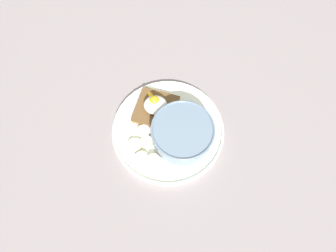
{
  "coord_description": "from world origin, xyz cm",
  "views": [
    {
      "loc": [
        -2.25,
        25.24,
        64.55
      ],
      "look_at": [
        0.0,
        0.0,
        5.0
      ],
      "focal_mm": 28.0,
      "sensor_mm": 36.0,
      "label": 1
    }
  ],
  "objects_px": {
    "banana_slice_inner": "(144,131)",
    "banana_slice_right": "(135,145)",
    "toast_slice": "(156,109)",
    "banana_slice_left": "(146,142)",
    "poached_egg": "(155,104)",
    "banana_slice_front": "(141,157)",
    "oatmeal_bowl": "(182,133)",
    "banana_slice_back": "(153,161)"
  },
  "relations": [
    {
      "from": "banana_slice_inner",
      "to": "banana_slice_right",
      "type": "bearing_deg",
      "value": 65.65
    },
    {
      "from": "banana_slice_right",
      "to": "toast_slice",
      "type": "bearing_deg",
      "value": -112.4
    },
    {
      "from": "banana_slice_left",
      "to": "banana_slice_inner",
      "type": "xyz_separation_m",
      "value": [
        0.01,
        -0.03,
        -0.0
      ]
    },
    {
      "from": "poached_egg",
      "to": "banana_slice_left",
      "type": "height_order",
      "value": "poached_egg"
    },
    {
      "from": "poached_egg",
      "to": "banana_slice_front",
      "type": "relative_size",
      "value": 1.64
    },
    {
      "from": "oatmeal_bowl",
      "to": "banana_slice_right",
      "type": "xyz_separation_m",
      "value": [
        0.11,
        0.03,
        -0.02
      ]
    },
    {
      "from": "banana_slice_right",
      "to": "banana_slice_inner",
      "type": "distance_m",
      "value": 0.04
    },
    {
      "from": "toast_slice",
      "to": "banana_slice_front",
      "type": "relative_size",
      "value": 2.7
    },
    {
      "from": "oatmeal_bowl",
      "to": "toast_slice",
      "type": "bearing_deg",
      "value": -43.42
    },
    {
      "from": "oatmeal_bowl",
      "to": "banana_slice_left",
      "type": "distance_m",
      "value": 0.09
    },
    {
      "from": "oatmeal_bowl",
      "to": "poached_egg",
      "type": "bearing_deg",
      "value": -43.71
    },
    {
      "from": "banana_slice_front",
      "to": "banana_slice_inner",
      "type": "distance_m",
      "value": 0.07
    },
    {
      "from": "banana_slice_front",
      "to": "banana_slice_inner",
      "type": "height_order",
      "value": "banana_slice_front"
    },
    {
      "from": "banana_slice_right",
      "to": "oatmeal_bowl",
      "type": "bearing_deg",
      "value": -163.58
    },
    {
      "from": "toast_slice",
      "to": "banana_slice_left",
      "type": "distance_m",
      "value": 0.09
    },
    {
      "from": "toast_slice",
      "to": "banana_slice_inner",
      "type": "relative_size",
      "value": 2.64
    },
    {
      "from": "banana_slice_right",
      "to": "banana_slice_inner",
      "type": "height_order",
      "value": "banana_slice_right"
    },
    {
      "from": "banana_slice_back",
      "to": "banana_slice_inner",
      "type": "bearing_deg",
      "value": -65.86
    },
    {
      "from": "banana_slice_back",
      "to": "banana_slice_right",
      "type": "bearing_deg",
      "value": -35.26
    },
    {
      "from": "banana_slice_inner",
      "to": "banana_slice_left",
      "type": "bearing_deg",
      "value": 110.73
    },
    {
      "from": "banana_slice_front",
      "to": "banana_slice_left",
      "type": "height_order",
      "value": "banana_slice_front"
    },
    {
      "from": "toast_slice",
      "to": "banana_slice_back",
      "type": "height_order",
      "value": "banana_slice_back"
    },
    {
      "from": "banana_slice_front",
      "to": "banana_slice_inner",
      "type": "bearing_deg",
      "value": -87.36
    },
    {
      "from": "toast_slice",
      "to": "banana_slice_front",
      "type": "xyz_separation_m",
      "value": [
        0.02,
        0.13,
        -0.0
      ]
    },
    {
      "from": "toast_slice",
      "to": "banana_slice_left",
      "type": "bearing_deg",
      "value": 81.31
    },
    {
      "from": "toast_slice",
      "to": "banana_slice_inner",
      "type": "distance_m",
      "value": 0.07
    },
    {
      "from": "banana_slice_left",
      "to": "banana_slice_right",
      "type": "height_order",
      "value": "same"
    },
    {
      "from": "oatmeal_bowl",
      "to": "banana_slice_back",
      "type": "relative_size",
      "value": 4.06
    },
    {
      "from": "banana_slice_front",
      "to": "banana_slice_inner",
      "type": "relative_size",
      "value": 0.98
    },
    {
      "from": "banana_slice_back",
      "to": "banana_slice_front",
      "type": "bearing_deg",
      "value": -11.02
    },
    {
      "from": "banana_slice_back",
      "to": "banana_slice_right",
      "type": "distance_m",
      "value": 0.06
    },
    {
      "from": "poached_egg",
      "to": "banana_slice_left",
      "type": "xyz_separation_m",
      "value": [
        0.01,
        0.09,
        -0.03
      ]
    },
    {
      "from": "banana_slice_front",
      "to": "banana_slice_left",
      "type": "distance_m",
      "value": 0.04
    },
    {
      "from": "toast_slice",
      "to": "poached_egg",
      "type": "height_order",
      "value": "poached_egg"
    },
    {
      "from": "banana_slice_front",
      "to": "banana_slice_inner",
      "type": "xyz_separation_m",
      "value": [
        0.0,
        -0.07,
        -0.0
      ]
    },
    {
      "from": "poached_egg",
      "to": "banana_slice_front",
      "type": "bearing_deg",
      "value": 81.08
    },
    {
      "from": "poached_egg",
      "to": "banana_slice_back",
      "type": "xyz_separation_m",
      "value": [
        -0.01,
        0.14,
        -0.02
      ]
    },
    {
      "from": "oatmeal_bowl",
      "to": "banana_slice_left",
      "type": "relative_size",
      "value": 3.67
    },
    {
      "from": "oatmeal_bowl",
      "to": "banana_slice_left",
      "type": "height_order",
      "value": "oatmeal_bowl"
    },
    {
      "from": "poached_egg",
      "to": "banana_slice_front",
      "type": "xyz_separation_m",
      "value": [
        0.02,
        0.13,
        -0.03
      ]
    },
    {
      "from": "poached_egg",
      "to": "oatmeal_bowl",
      "type": "bearing_deg",
      "value": 136.29
    },
    {
      "from": "oatmeal_bowl",
      "to": "banana_slice_back",
      "type": "height_order",
      "value": "oatmeal_bowl"
    }
  ]
}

